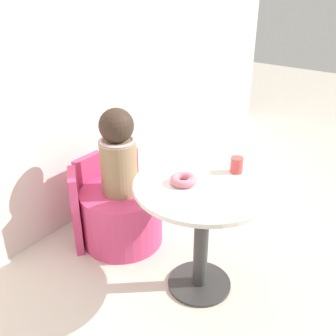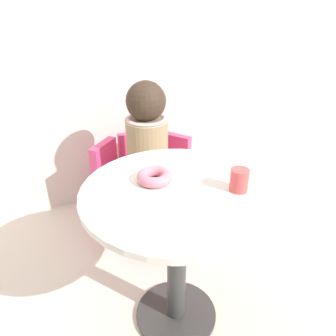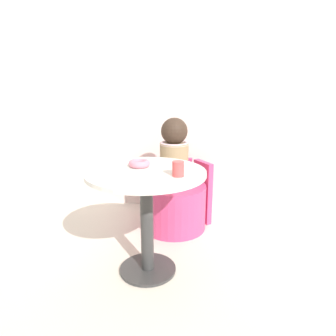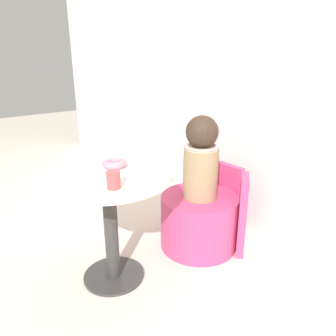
{
  "view_description": "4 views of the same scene",
  "coord_description": "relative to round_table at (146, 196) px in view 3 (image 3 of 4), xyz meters",
  "views": [
    {
      "loc": [
        -1.46,
        -0.93,
        1.69
      ],
      "look_at": [
        0.15,
        0.26,
        0.67
      ],
      "focal_mm": 42.0,
      "sensor_mm": 36.0,
      "label": 1
    },
    {
      "loc": [
        -0.29,
        -1.0,
        1.34
      ],
      "look_at": [
        0.15,
        0.31,
        0.61
      ],
      "focal_mm": 35.0,
      "sensor_mm": 36.0,
      "label": 2
    },
    {
      "loc": [
        0.55,
        -1.71,
        1.19
      ],
      "look_at": [
        0.15,
        0.34,
        0.62
      ],
      "focal_mm": 32.0,
      "sensor_mm": 36.0,
      "label": 3
    },
    {
      "loc": [
        1.64,
        -0.8,
        1.33
      ],
      "look_at": [
        0.16,
        0.35,
        0.66
      ],
      "focal_mm": 35.0,
      "sensor_mm": 36.0,
      "label": 4
    }
  ],
  "objects": [
    {
      "name": "back_wall",
      "position": [
        -0.08,
        1.15,
        0.67
      ],
      "size": [
        6.0,
        0.06,
        2.4
      ],
      "color": "silver",
      "rests_on": "ground_plane"
    },
    {
      "name": "booth_backrest",
      "position": [
        0.06,
        0.89,
        -0.25
      ],
      "size": [
        0.64,
        0.24,
        0.55
      ],
      "color": "#D13D70",
      "rests_on": "ground_plane"
    },
    {
      "name": "donut",
      "position": [
        -0.07,
        0.08,
        0.19
      ],
      "size": [
        0.14,
        0.14,
        0.04
      ],
      "color": "pink",
      "rests_on": "round_table"
    },
    {
      "name": "cup",
      "position": [
        0.21,
        -0.08,
        0.21
      ],
      "size": [
        0.07,
        0.07,
        0.09
      ],
      "color": "#DB4C4C",
      "rests_on": "round_table"
    },
    {
      "name": "tub_chair",
      "position": [
        0.06,
        0.66,
        -0.33
      ],
      "size": [
        0.54,
        0.54,
        0.38
      ],
      "color": "#D13D70",
      "rests_on": "ground_plane"
    },
    {
      "name": "child_figure",
      "position": [
        0.06,
        0.66,
        0.14
      ],
      "size": [
        0.24,
        0.24,
        0.57
      ],
      "color": "#937A56",
      "rests_on": "tub_chair"
    },
    {
      "name": "ground_plane",
      "position": [
        -0.08,
        0.02,
        -0.53
      ],
      "size": [
        12.0,
        12.0,
        0.0
      ],
      "primitive_type": "plane",
      "color": "beige"
    },
    {
      "name": "round_table",
      "position": [
        0.0,
        0.0,
        0.0
      ],
      "size": [
        0.74,
        0.74,
        0.69
      ],
      "color": "#333333",
      "rests_on": "ground_plane"
    }
  ]
}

